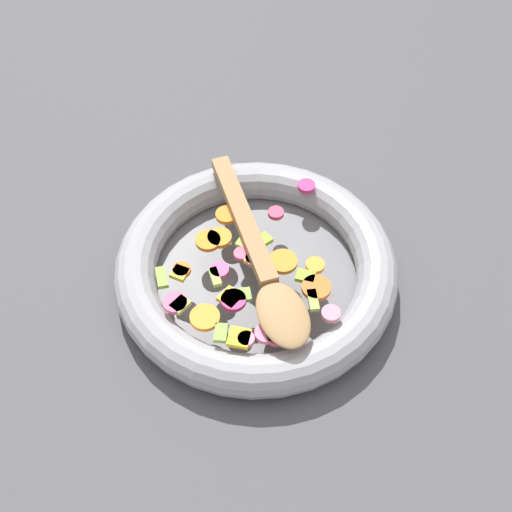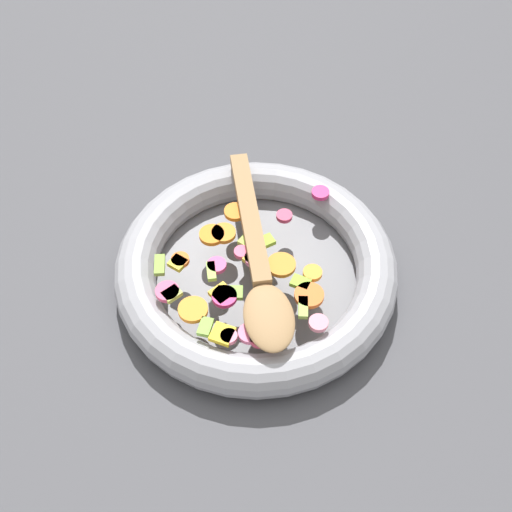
{
  "view_description": "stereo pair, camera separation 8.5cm",
  "coord_description": "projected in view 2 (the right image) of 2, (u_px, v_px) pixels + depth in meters",
  "views": [
    {
      "loc": [
        -0.52,
        -0.01,
        0.72
      ],
      "look_at": [
        0.0,
        0.0,
        0.05
      ],
      "focal_mm": 50.0,
      "sensor_mm": 36.0,
      "label": 1
    },
    {
      "loc": [
        -0.51,
        -0.1,
        0.72
      ],
      "look_at": [
        0.0,
        0.0,
        0.05
      ],
      "focal_mm": 50.0,
      "sensor_mm": 36.0,
      "label": 2
    }
  ],
  "objects": [
    {
      "name": "ground_plane",
      "position": [
        256.0,
        281.0,
        0.89
      ],
      "size": [
        4.0,
        4.0,
        0.0
      ],
      "primitive_type": "plane",
      "color": "#4C4C51"
    },
    {
      "name": "skillet",
      "position": [
        256.0,
        270.0,
        0.87
      ],
      "size": [
        0.34,
        0.34,
        0.05
      ],
      "color": "slate",
      "rests_on": "ground_plane"
    },
    {
      "name": "chopped_vegetables",
      "position": [
        242.0,
        275.0,
        0.83
      ],
      "size": [
        0.26,
        0.22,
        0.01
      ],
      "color": "orange",
      "rests_on": "skillet"
    },
    {
      "name": "wooden_spoon",
      "position": [
        259.0,
        267.0,
        0.82
      ],
      "size": [
        0.29,
        0.13,
        0.01
      ],
      "color": "#A87F51",
      "rests_on": "chopped_vegetables"
    }
  ]
}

